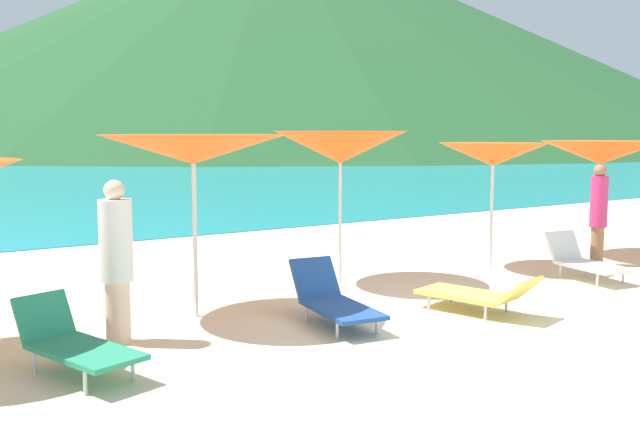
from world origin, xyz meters
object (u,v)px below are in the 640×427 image
at_px(lounge_chair_2, 333,300).
at_px(umbrella_2, 193,150).
at_px(umbrella_3, 340,147).
at_px(beachgoer_1, 116,258).
at_px(umbrella_5, 601,153).
at_px(umbrella_4, 493,155).
at_px(lounge_chair_5, 74,342).
at_px(lounge_chair_0, 479,294).
at_px(lounge_chair_3, 584,260).
at_px(beachgoer_2, 599,211).

bearing_deg(lounge_chair_2, umbrella_2, 143.10).
xyz_separation_m(umbrella_3, beachgoer_1, (-3.83, -1.24, -1.12)).
bearing_deg(umbrella_5, umbrella_4, 173.87).
xyz_separation_m(umbrella_3, lounge_chair_5, (-4.51, -2.04, -1.76)).
distance_m(lounge_chair_0, lounge_chair_2, 1.94).
xyz_separation_m(umbrella_4, umbrella_5, (2.50, -0.27, -0.00)).
bearing_deg(umbrella_4, umbrella_3, 172.02).
height_order(lounge_chair_3, beachgoer_2, beachgoer_2).
height_order(umbrella_2, lounge_chair_0, umbrella_2).
distance_m(umbrella_4, beachgoer_1, 6.78).
distance_m(lounge_chair_0, lounge_chair_5, 4.97).
distance_m(lounge_chair_0, beachgoer_2, 4.35).
distance_m(umbrella_3, beachgoer_1, 4.18).
bearing_deg(umbrella_5, umbrella_3, 172.89).
bearing_deg(umbrella_3, lounge_chair_0, -79.99).
relative_size(umbrella_2, umbrella_3, 1.04).
height_order(umbrella_2, umbrella_5, umbrella_2).
relative_size(lounge_chair_5, beachgoer_2, 0.89).
xyz_separation_m(umbrella_5, lounge_chair_2, (-6.74, -1.23, -1.62)).
distance_m(umbrella_4, lounge_chair_0, 3.58).
distance_m(lounge_chair_2, lounge_chair_3, 4.77).
relative_size(umbrella_2, beachgoer_1, 1.34).
distance_m(umbrella_3, lounge_chair_2, 2.95).
xyz_separation_m(umbrella_2, umbrella_5, (7.99, 0.01, -0.18)).
xyz_separation_m(umbrella_3, beachgoer_2, (4.54, -1.24, -1.13)).
bearing_deg(lounge_chair_5, beachgoer_2, -11.88).
height_order(lounge_chair_0, beachgoer_1, beachgoer_1).
bearing_deg(beachgoer_1, lounge_chair_2, 35.65).
relative_size(umbrella_4, umbrella_5, 0.89).
bearing_deg(lounge_chair_3, beachgoer_2, 36.36).
xyz_separation_m(lounge_chair_0, lounge_chair_2, (-1.85, 0.59, 0.05)).
relative_size(umbrella_5, lounge_chair_2, 1.49).
bearing_deg(lounge_chair_0, beachgoer_1, -31.52).
bearing_deg(umbrella_4, beachgoer_1, -172.74).
distance_m(umbrella_5, lounge_chair_2, 7.04).
bearing_deg(lounge_chair_0, lounge_chair_5, -20.40).
xyz_separation_m(umbrella_5, beachgoer_1, (-9.16, -0.58, -0.97)).
xyz_separation_m(umbrella_2, umbrella_4, (5.49, 0.28, -0.17)).
bearing_deg(umbrella_3, lounge_chair_3, -28.99).
bearing_deg(umbrella_3, beachgoer_1, -161.99).
bearing_deg(beachgoer_2, lounge_chair_3, 121.07).
bearing_deg(umbrella_5, lounge_chair_5, -172.03).
xyz_separation_m(umbrella_4, lounge_chair_5, (-7.34, -1.65, -1.60)).
xyz_separation_m(umbrella_4, lounge_chair_0, (-2.39, -2.09, -1.66)).
bearing_deg(beachgoer_1, lounge_chair_3, 45.78).
bearing_deg(beachgoer_2, lounge_chair_2, 99.34).
height_order(lounge_chair_0, lounge_chair_2, lounge_chair_2).
xyz_separation_m(umbrella_3, umbrella_4, (2.83, -0.40, -0.15)).
bearing_deg(lounge_chair_5, lounge_chair_2, -14.23).
xyz_separation_m(lounge_chair_5, beachgoer_1, (0.69, 0.80, 0.63)).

